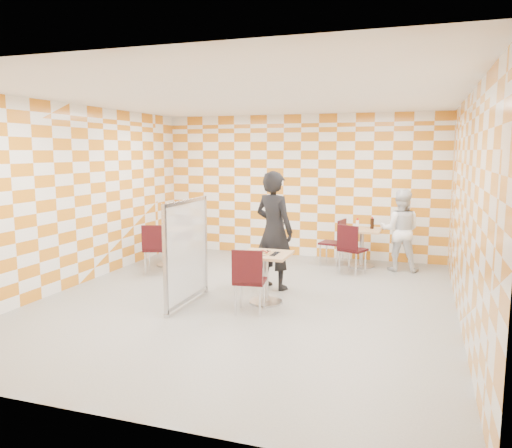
# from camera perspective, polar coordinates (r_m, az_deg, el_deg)

# --- Properties ---
(room_shell) EXTENTS (7.00, 7.00, 7.00)m
(room_shell) POSITION_cam_1_polar(r_m,az_deg,el_deg) (7.82, 0.10, 2.92)
(room_shell) COLOR #979791
(room_shell) RESTS_ON ground
(main_table) EXTENTS (0.70, 0.70, 0.75)m
(main_table) POSITION_cam_1_polar(r_m,az_deg,el_deg) (7.39, 1.12, -5.19)
(main_table) COLOR tan
(main_table) RESTS_ON ground
(second_table) EXTENTS (0.70, 0.70, 0.75)m
(second_table) POSITION_cam_1_polar(r_m,az_deg,el_deg) (9.88, 12.00, -1.93)
(second_table) COLOR tan
(second_table) RESTS_ON ground
(empty_table) EXTENTS (0.70, 0.70, 0.75)m
(empty_table) POSITION_cam_1_polar(r_m,az_deg,el_deg) (9.94, -9.89, -1.81)
(empty_table) COLOR tan
(empty_table) RESTS_ON ground
(chair_main_front) EXTENTS (0.47, 0.48, 0.92)m
(chair_main_front) POSITION_cam_1_polar(r_m,az_deg,el_deg) (6.85, -0.85, -5.97)
(chair_main_front) COLOR #370B0F
(chair_main_front) RESTS_ON ground
(chair_second_front) EXTENTS (0.55, 0.56, 0.92)m
(chair_second_front) POSITION_cam_1_polar(r_m,az_deg,el_deg) (9.20, 10.73, -2.43)
(chair_second_front) COLOR #370B0F
(chair_second_front) RESTS_ON ground
(chair_second_side) EXTENTS (0.50, 0.49, 0.92)m
(chair_second_side) POSITION_cam_1_polar(r_m,az_deg,el_deg) (9.86, 9.18, -1.66)
(chair_second_side) COLOR #370B0F
(chair_second_side) RESTS_ON ground
(chair_empty_near) EXTENTS (0.53, 0.54, 0.92)m
(chair_empty_near) POSITION_cam_1_polar(r_m,az_deg,el_deg) (9.26, -11.49, -2.38)
(chair_empty_near) COLOR #370B0F
(chair_empty_near) RESTS_ON ground
(chair_empty_far) EXTENTS (0.50, 0.51, 0.92)m
(chair_empty_far) POSITION_cam_1_polar(r_m,az_deg,el_deg) (10.47, -8.58, -1.07)
(chair_empty_far) COLOR #370B0F
(chair_empty_far) RESTS_ON ground
(partition) EXTENTS (0.08, 1.38, 1.55)m
(partition) POSITION_cam_1_polar(r_m,az_deg,el_deg) (7.34, -7.91, -3.12)
(partition) COLOR white
(partition) RESTS_ON ground
(man_dark) EXTENTS (0.82, 0.69, 1.93)m
(man_dark) POSITION_cam_1_polar(r_m,az_deg,el_deg) (8.10, 2.07, -0.73)
(man_dark) COLOR black
(man_dark) RESTS_ON ground
(man_white) EXTENTS (0.75, 0.59, 1.53)m
(man_white) POSITION_cam_1_polar(r_m,az_deg,el_deg) (9.73, 16.14, -0.70)
(man_white) COLOR white
(man_white) RESTS_ON ground
(pizza_on_foil) EXTENTS (0.40, 0.40, 0.04)m
(pizza_on_foil) POSITION_cam_1_polar(r_m,az_deg,el_deg) (7.32, 1.09, -3.25)
(pizza_on_foil) COLOR silver
(pizza_on_foil) RESTS_ON main_table
(sport_bottle) EXTENTS (0.06, 0.06, 0.20)m
(sport_bottle) POSITION_cam_1_polar(r_m,az_deg,el_deg) (9.88, 11.51, 0.02)
(sport_bottle) COLOR white
(sport_bottle) RESTS_ON second_table
(soda_bottle) EXTENTS (0.07, 0.07, 0.23)m
(soda_bottle) POSITION_cam_1_polar(r_m,az_deg,el_deg) (9.89, 13.13, 0.06)
(soda_bottle) COLOR black
(soda_bottle) RESTS_ON second_table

